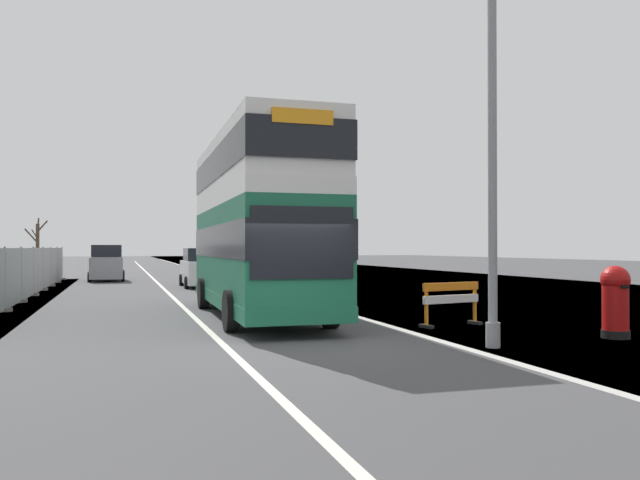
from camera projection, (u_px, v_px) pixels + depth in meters
name	position (u px, v px, depth m)	size (l,w,h in m)	color
ground	(335.00, 349.00, 12.74)	(140.00, 280.00, 0.10)	#424244
double_decker_bus	(257.00, 222.00, 18.35)	(2.88, 10.40, 5.15)	#196042
lamppost_foreground	(492.00, 124.00, 12.66)	(0.29, 0.70, 9.44)	gray
red_pillar_postbox	(615.00, 298.00, 13.92)	(0.62, 0.62, 1.60)	black
roadworks_barrier	(451.00, 299.00, 16.07)	(1.79, 0.79, 1.11)	orange
construction_site_fence	(33.00, 272.00, 26.13)	(0.44, 27.40, 2.03)	#A8AAAD
car_oncoming_near	(202.00, 268.00, 32.09)	(1.97, 4.48, 1.96)	silver
car_receding_mid	(107.00, 264.00, 37.75)	(2.03, 3.87, 2.15)	gray
bare_tree_far_verge_far	(37.00, 242.00, 64.83)	(2.27, 2.51, 5.09)	#4C3D2D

